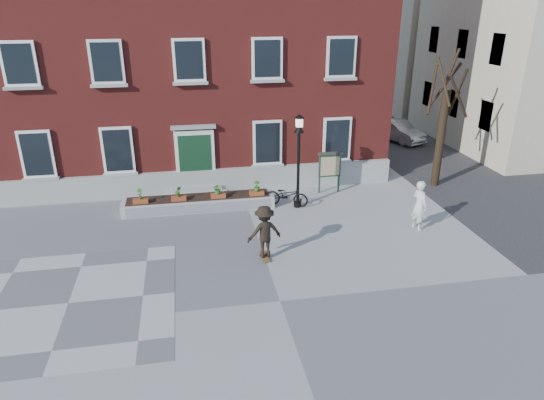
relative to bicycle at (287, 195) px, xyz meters
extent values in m
plane|color=gray|center=(-1.65, -6.83, -0.48)|extent=(100.00, 100.00, 0.00)
cube|color=#5C5C5F|center=(-7.65, -5.83, -0.47)|extent=(6.00, 6.00, 0.01)
imported|color=black|center=(0.00, 0.00, 0.00)|extent=(1.92, 1.32, 0.96)
imported|color=#B4B7B9|center=(8.83, 8.75, 0.14)|extent=(2.52, 3.96, 1.23)
imported|color=silver|center=(4.42, -3.04, 0.48)|extent=(0.61, 0.79, 1.92)
cube|color=maroon|center=(-3.65, 7.17, 5.52)|extent=(18.00, 10.00, 12.00)
cube|color=#A3A39E|center=(-3.65, 2.05, 0.07)|extent=(18.00, 0.24, 1.10)
cube|color=#9D9D98|center=(-3.65, 1.92, -0.38)|extent=(2.60, 0.80, 0.20)
cube|color=#9A9A95|center=(-3.65, 2.07, -0.18)|extent=(2.20, 0.50, 0.20)
cube|color=white|center=(-3.65, 2.09, 1.17)|extent=(1.70, 0.12, 2.50)
cube|color=#13341D|center=(-3.65, 2.04, 1.07)|extent=(1.40, 0.06, 2.30)
cube|color=gray|center=(-3.65, 2.05, 2.57)|extent=(1.90, 0.25, 0.15)
cube|color=white|center=(-10.05, 2.07, 1.72)|extent=(1.30, 0.10, 2.00)
cube|color=black|center=(-10.05, 2.02, 1.72)|extent=(1.08, 0.04, 1.78)
cube|color=#A1A19C|center=(-10.05, 2.01, 0.66)|extent=(1.44, 0.20, 0.12)
cube|color=white|center=(-10.05, 2.07, 5.32)|extent=(1.30, 0.10, 1.70)
cube|color=black|center=(-10.05, 2.02, 5.32)|extent=(1.08, 0.04, 1.48)
cube|color=gray|center=(-10.05, 2.01, 4.41)|extent=(1.44, 0.20, 0.12)
cube|color=white|center=(-6.85, 2.07, 1.72)|extent=(1.30, 0.10, 2.00)
cube|color=black|center=(-6.85, 2.02, 1.72)|extent=(1.08, 0.04, 1.78)
cube|color=#ACACA6|center=(-6.85, 2.01, 0.66)|extent=(1.44, 0.20, 0.12)
cube|color=silver|center=(-6.85, 2.07, 5.32)|extent=(1.30, 0.10, 1.70)
cube|color=black|center=(-6.85, 2.02, 5.32)|extent=(1.08, 0.04, 1.48)
cube|color=#A4A49F|center=(-6.85, 2.01, 4.41)|extent=(1.44, 0.20, 0.12)
cube|color=white|center=(-3.65, 2.07, 5.32)|extent=(1.30, 0.10, 1.70)
cube|color=black|center=(-3.65, 2.02, 5.32)|extent=(1.08, 0.04, 1.48)
cube|color=#A2A39D|center=(-3.65, 2.01, 4.41)|extent=(1.44, 0.20, 0.12)
cube|color=silver|center=(-0.45, 2.07, 1.72)|extent=(1.30, 0.10, 2.00)
cube|color=black|center=(-0.45, 2.02, 1.72)|extent=(1.08, 0.04, 1.78)
cube|color=#AAABA5|center=(-0.45, 2.01, 0.66)|extent=(1.44, 0.20, 0.12)
cube|color=white|center=(-0.45, 2.07, 5.32)|extent=(1.30, 0.10, 1.70)
cube|color=black|center=(-0.45, 2.02, 5.32)|extent=(1.08, 0.04, 1.48)
cube|color=#9A9A95|center=(-0.45, 2.01, 4.41)|extent=(1.44, 0.20, 0.12)
cube|color=white|center=(2.75, 2.07, 1.72)|extent=(1.30, 0.10, 2.00)
cube|color=black|center=(2.75, 2.02, 1.72)|extent=(1.08, 0.04, 1.78)
cube|color=#979793|center=(2.75, 2.01, 0.66)|extent=(1.44, 0.20, 0.12)
cube|color=silver|center=(2.75, 2.07, 5.32)|extent=(1.30, 0.10, 1.70)
cube|color=black|center=(2.75, 2.02, 5.32)|extent=(1.08, 0.04, 1.48)
cube|color=#A0A09B|center=(2.75, 2.01, 4.41)|extent=(1.44, 0.20, 0.12)
cube|color=#BABAB6|center=(-3.65, 0.37, -0.23)|extent=(6.20, 1.10, 0.50)
cube|color=#BBBBBB|center=(-3.65, -0.19, -0.23)|extent=(5.80, 0.02, 0.40)
cube|color=black|center=(-3.65, 0.37, 0.02)|extent=(5.80, 0.90, 0.06)
cube|color=brown|center=(-5.95, 0.12, 0.12)|extent=(0.60, 0.25, 0.20)
imported|color=#336A20|center=(-5.95, 0.12, 0.45)|extent=(0.24, 0.24, 0.45)
cube|color=#963720|center=(-4.45, 0.12, 0.12)|extent=(0.60, 0.25, 0.20)
imported|color=#336B20|center=(-4.45, 0.12, 0.45)|extent=(0.25, 0.25, 0.45)
cube|color=#974221|center=(-2.85, 0.12, 0.12)|extent=(0.60, 0.25, 0.20)
imported|color=#276C20|center=(-2.85, 0.12, 0.45)|extent=(0.40, 0.40, 0.45)
cube|color=brown|center=(-1.25, 0.12, 0.12)|extent=(0.60, 0.25, 0.20)
imported|color=#30671F|center=(-1.25, 0.12, 0.45)|extent=(0.25, 0.25, 0.45)
cylinder|color=black|center=(7.35, 1.17, 1.72)|extent=(0.36, 0.36, 4.40)
cylinder|color=black|center=(7.86, 1.17, 3.81)|extent=(0.12, 1.12, 2.23)
cylinder|color=black|center=(7.52, 1.69, 4.07)|extent=(1.18, 0.49, 1.97)
cylinder|color=black|center=(6.86, 1.53, 4.07)|extent=(0.88, 1.14, 2.35)
cylinder|color=#322416|center=(7.05, 0.95, 4.25)|extent=(0.60, 0.77, 1.90)
cylinder|color=black|center=(7.56, 0.54, 3.76)|extent=(1.39, 0.55, 1.95)
cylinder|color=#322016|center=(7.51, 1.30, 4.89)|extent=(0.43, 0.48, 1.58)
cube|color=#37373A|center=(10.35, 11.17, -0.47)|extent=(8.00, 36.00, 0.01)
cube|color=beige|center=(16.35, 19.17, 6.02)|extent=(10.00, 11.00, 13.00)
cube|color=black|center=(11.39, 3.97, 2.02)|extent=(0.08, 1.00, 1.50)
cube|color=black|center=(11.39, 7.17, 2.02)|extent=(0.08, 1.00, 1.50)
cube|color=black|center=(11.39, 10.37, 2.02)|extent=(0.08, 1.00, 1.50)
cube|color=black|center=(11.39, 3.97, 5.32)|extent=(0.08, 1.00, 1.50)
cube|color=black|center=(11.39, 7.17, 5.32)|extent=(0.08, 1.00, 1.50)
cube|color=black|center=(11.39, 10.37, 5.32)|extent=(0.08, 1.00, 1.50)
cylinder|color=black|center=(0.43, -0.17, -0.38)|extent=(0.32, 0.32, 0.20)
cylinder|color=black|center=(0.43, -0.17, 1.12)|extent=(0.12, 0.12, 3.20)
cone|color=black|center=(0.43, -0.17, 2.87)|extent=(0.40, 0.40, 0.30)
cube|color=beige|center=(0.43, -0.17, 3.12)|extent=(0.24, 0.24, 0.34)
cone|color=black|center=(0.43, -0.17, 3.37)|extent=(0.40, 0.40, 0.16)
cylinder|color=#183123|center=(1.75, 1.19, 0.42)|extent=(0.08, 0.08, 1.80)
cylinder|color=#183121|center=(2.65, 1.19, 0.42)|extent=(0.08, 0.08, 1.80)
cube|color=#1B3626|center=(2.20, 1.19, 0.77)|extent=(1.00, 0.10, 1.00)
cube|color=#CDC684|center=(2.20, 1.13, 0.77)|extent=(0.85, 0.02, 0.85)
cube|color=#3B3533|center=(2.20, 1.19, 1.34)|extent=(1.10, 0.16, 0.10)
cube|color=brown|center=(-1.66, -4.23, -0.42)|extent=(0.22, 0.78, 0.03)
cylinder|color=black|center=(-1.75, -4.51, -0.45)|extent=(0.03, 0.05, 0.05)
cylinder|color=black|center=(-1.57, -4.51, -0.45)|extent=(0.03, 0.05, 0.05)
cylinder|color=black|center=(-1.75, -3.95, -0.45)|extent=(0.03, 0.05, 0.05)
cylinder|color=black|center=(-1.57, -3.95, -0.45)|extent=(0.03, 0.05, 0.05)
imported|color=black|center=(-1.66, -4.23, 0.50)|extent=(1.28, 0.89, 1.81)
camera|label=1|loc=(-4.02, -18.39, 7.58)|focal=32.00mm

